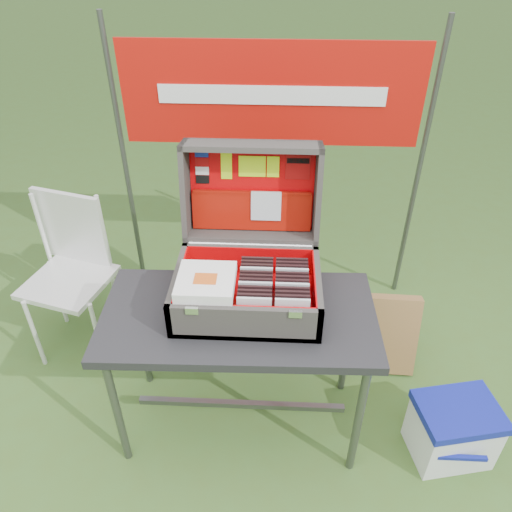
# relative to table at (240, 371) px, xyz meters

# --- Properties ---
(ground) EXTENTS (80.00, 80.00, 0.00)m
(ground) POSITION_rel_table_xyz_m (0.10, -0.02, -0.36)
(ground) COLOR #3E662A
(ground) RESTS_ON ground
(table) EXTENTS (1.17, 0.61, 0.72)m
(table) POSITION_rel_table_xyz_m (0.00, 0.00, 0.00)
(table) COLOR #2B2B2D
(table) RESTS_ON ground
(table_top) EXTENTS (1.17, 0.61, 0.04)m
(table_top) POSITION_rel_table_xyz_m (0.00, 0.00, 0.34)
(table_top) COLOR #2B2B2D
(table_top) RESTS_ON ground
(table_leg_fl) EXTENTS (0.04, 0.04, 0.68)m
(table_leg_fl) POSITION_rel_table_xyz_m (-0.52, -0.23, -0.02)
(table_leg_fl) COLOR #59595B
(table_leg_fl) RESTS_ON ground
(table_leg_fr) EXTENTS (0.04, 0.04, 0.68)m
(table_leg_fr) POSITION_rel_table_xyz_m (0.52, -0.23, -0.02)
(table_leg_fr) COLOR #59595B
(table_leg_fr) RESTS_ON ground
(table_leg_bl) EXTENTS (0.04, 0.04, 0.68)m
(table_leg_bl) POSITION_rel_table_xyz_m (-0.52, 0.23, -0.02)
(table_leg_bl) COLOR #59595B
(table_leg_bl) RESTS_ON ground
(table_leg_br) EXTENTS (0.04, 0.04, 0.68)m
(table_leg_br) POSITION_rel_table_xyz_m (0.52, 0.23, -0.02)
(table_leg_br) COLOR #59595B
(table_leg_br) RESTS_ON ground
(table_brace) EXTENTS (1.01, 0.03, 0.03)m
(table_brace) POSITION_rel_table_xyz_m (-0.00, 0.00, -0.24)
(table_brace) COLOR #59595B
(table_brace) RESTS_ON ground
(suitcase) EXTENTS (0.61, 0.59, 0.58)m
(suitcase) POSITION_rel_table_xyz_m (0.03, 0.12, 0.65)
(suitcase) COLOR #42403D
(suitcase) RESTS_ON table
(suitcase_base_bottom) EXTENTS (0.61, 0.43, 0.02)m
(suitcase_base_bottom) POSITION_rel_table_xyz_m (0.03, 0.06, 0.37)
(suitcase_base_bottom) COLOR #42403D
(suitcase_base_bottom) RESTS_ON table_top
(suitcase_base_wall_front) EXTENTS (0.61, 0.02, 0.16)m
(suitcase_base_wall_front) POSITION_rel_table_xyz_m (0.03, -0.15, 0.44)
(suitcase_base_wall_front) COLOR #42403D
(suitcase_base_wall_front) RESTS_ON table_top
(suitcase_base_wall_back) EXTENTS (0.61, 0.02, 0.16)m
(suitcase_base_wall_back) POSITION_rel_table_xyz_m (0.03, 0.26, 0.44)
(suitcase_base_wall_back) COLOR #42403D
(suitcase_base_wall_back) RESTS_ON table_top
(suitcase_base_wall_left) EXTENTS (0.02, 0.43, 0.16)m
(suitcase_base_wall_left) POSITION_rel_table_xyz_m (-0.26, 0.06, 0.44)
(suitcase_base_wall_left) COLOR #42403D
(suitcase_base_wall_left) RESTS_ON table_top
(suitcase_base_wall_right) EXTENTS (0.02, 0.43, 0.16)m
(suitcase_base_wall_right) POSITION_rel_table_xyz_m (0.33, 0.06, 0.44)
(suitcase_base_wall_right) COLOR #42403D
(suitcase_base_wall_right) RESTS_ON table_top
(suitcase_liner_floor) EXTENTS (0.56, 0.39, 0.01)m
(suitcase_liner_floor) POSITION_rel_table_xyz_m (0.03, 0.06, 0.39)
(suitcase_liner_floor) COLOR red
(suitcase_liner_floor) RESTS_ON suitcase_base_bottom
(suitcase_latch_left) EXTENTS (0.05, 0.01, 0.03)m
(suitcase_latch_left) POSITION_rel_table_xyz_m (-0.16, -0.16, 0.52)
(suitcase_latch_left) COLOR silver
(suitcase_latch_left) RESTS_ON suitcase_base_wall_front
(suitcase_latch_right) EXTENTS (0.05, 0.01, 0.03)m
(suitcase_latch_right) POSITION_rel_table_xyz_m (0.23, -0.16, 0.52)
(suitcase_latch_right) COLOR silver
(suitcase_latch_right) RESTS_ON suitcase_base_wall_front
(suitcase_hinge) EXTENTS (0.55, 0.02, 0.02)m
(suitcase_hinge) POSITION_rel_table_xyz_m (0.03, 0.27, 0.53)
(suitcase_hinge) COLOR silver
(suitcase_hinge) RESTS_ON suitcase_base_wall_back
(suitcase_lid_back) EXTENTS (0.61, 0.10, 0.43)m
(suitcase_lid_back) POSITION_rel_table_xyz_m (0.03, 0.46, 0.71)
(suitcase_lid_back) COLOR #42403D
(suitcase_lid_back) RESTS_ON suitcase_base_wall_back
(suitcase_lid_rim_far) EXTENTS (0.61, 0.16, 0.05)m
(suitcase_lid_rim_far) POSITION_rel_table_xyz_m (0.03, 0.43, 0.93)
(suitcase_lid_rim_far) COLOR #42403D
(suitcase_lid_rim_far) RESTS_ON suitcase_lid_back
(suitcase_lid_rim_near) EXTENTS (0.61, 0.16, 0.05)m
(suitcase_lid_rim_near) POSITION_rel_table_xyz_m (0.03, 0.36, 0.52)
(suitcase_lid_rim_near) COLOR #42403D
(suitcase_lid_rim_near) RESTS_ON suitcase_lid_back
(suitcase_lid_rim_left) EXTENTS (0.02, 0.24, 0.46)m
(suitcase_lid_rim_left) POSITION_rel_table_xyz_m (-0.26, 0.39, 0.73)
(suitcase_lid_rim_left) COLOR #42403D
(suitcase_lid_rim_left) RESTS_ON suitcase_lid_back
(suitcase_lid_rim_right) EXTENTS (0.02, 0.24, 0.46)m
(suitcase_lid_rim_right) POSITION_rel_table_xyz_m (0.33, 0.39, 0.73)
(suitcase_lid_rim_right) COLOR #42403D
(suitcase_lid_rim_right) RESTS_ON suitcase_lid_back
(suitcase_lid_liner) EXTENTS (0.56, 0.07, 0.38)m
(suitcase_lid_liner) POSITION_rel_table_xyz_m (0.03, 0.45, 0.72)
(suitcase_lid_liner) COLOR red
(suitcase_lid_liner) RESTS_ON suitcase_lid_back
(suitcase_liner_wall_front) EXTENTS (0.56, 0.01, 0.14)m
(suitcase_liner_wall_front) POSITION_rel_table_xyz_m (0.03, -0.14, 0.46)
(suitcase_liner_wall_front) COLOR red
(suitcase_liner_wall_front) RESTS_ON suitcase_base_bottom
(suitcase_liner_wall_back) EXTENTS (0.56, 0.01, 0.14)m
(suitcase_liner_wall_back) POSITION_rel_table_xyz_m (0.03, 0.25, 0.46)
(suitcase_liner_wall_back) COLOR red
(suitcase_liner_wall_back) RESTS_ON suitcase_base_bottom
(suitcase_liner_wall_left) EXTENTS (0.01, 0.39, 0.14)m
(suitcase_liner_wall_left) POSITION_rel_table_xyz_m (-0.24, 0.06, 0.46)
(suitcase_liner_wall_left) COLOR red
(suitcase_liner_wall_left) RESTS_ON suitcase_base_bottom
(suitcase_liner_wall_right) EXTENTS (0.01, 0.39, 0.14)m
(suitcase_liner_wall_right) POSITION_rel_table_xyz_m (0.31, 0.06, 0.46)
(suitcase_liner_wall_right) COLOR red
(suitcase_liner_wall_right) RESTS_ON suitcase_base_bottom
(suitcase_lid_pocket) EXTENTS (0.54, 0.06, 0.18)m
(suitcase_lid_pocket) POSITION_rel_table_xyz_m (0.03, 0.41, 0.62)
(suitcase_lid_pocket) COLOR #9A1006
(suitcase_lid_pocket) RESTS_ON suitcase_lid_liner
(suitcase_pocket_edge) EXTENTS (0.53, 0.02, 0.02)m
(suitcase_pocket_edge) POSITION_rel_table_xyz_m (0.03, 0.42, 0.71)
(suitcase_pocket_edge) COLOR #9A1006
(suitcase_pocket_edge) RESTS_ON suitcase_lid_pocket
(suitcase_pocket_cd) EXTENTS (0.14, 0.03, 0.14)m
(suitcase_pocket_cd) POSITION_rel_table_xyz_m (0.10, 0.40, 0.65)
(suitcase_pocket_cd) COLOR silver
(suitcase_pocket_cd) RESTS_ON suitcase_lid_pocket
(lid_sticker_cc_a) EXTENTS (0.06, 0.01, 0.04)m
(lid_sticker_cc_a) POSITION_rel_table_xyz_m (-0.19, 0.47, 0.87)
(lid_sticker_cc_a) COLOR #1933B2
(lid_sticker_cc_a) RESTS_ON suitcase_lid_liner
(lid_sticker_cc_b) EXTENTS (0.06, 0.01, 0.04)m
(lid_sticker_cc_b) POSITION_rel_table_xyz_m (-0.19, 0.46, 0.83)
(lid_sticker_cc_b) COLOR #A2090A
(lid_sticker_cc_b) RESTS_ON suitcase_lid_liner
(lid_sticker_cc_c) EXTENTS (0.06, 0.01, 0.04)m
(lid_sticker_cc_c) POSITION_rel_table_xyz_m (-0.19, 0.45, 0.79)
(lid_sticker_cc_c) COLOR white
(lid_sticker_cc_c) RESTS_ON suitcase_lid_liner
(lid_sticker_cc_d) EXTENTS (0.06, 0.01, 0.04)m
(lid_sticker_cc_d) POSITION_rel_table_xyz_m (-0.19, 0.45, 0.75)
(lid_sticker_cc_d) COLOR black
(lid_sticker_cc_d) RESTS_ON suitcase_lid_liner
(lid_card_neon_tall) EXTENTS (0.05, 0.02, 0.12)m
(lid_card_neon_tall) POSITION_rel_table_xyz_m (-0.08, 0.46, 0.82)
(lid_card_neon_tall) COLOR #BCEE14
(lid_card_neon_tall) RESTS_ON suitcase_lid_liner
(lid_card_neon_main) EXTENTS (0.12, 0.02, 0.09)m
(lid_card_neon_main) POSITION_rel_table_xyz_m (0.03, 0.46, 0.82)
(lid_card_neon_main) COLOR #BCEE14
(lid_card_neon_main) RESTS_ON suitcase_lid_liner
(lid_card_neon_small) EXTENTS (0.05, 0.02, 0.09)m
(lid_card_neon_small) POSITION_rel_table_xyz_m (0.13, 0.46, 0.82)
(lid_card_neon_small) COLOR #BCEE14
(lid_card_neon_small) RESTS_ON suitcase_lid_liner
(lid_sticker_band) EXTENTS (0.11, 0.02, 0.11)m
(lid_sticker_band) POSITION_rel_table_xyz_m (0.23, 0.46, 0.82)
(lid_sticker_band) COLOR #A2090A
(lid_sticker_band) RESTS_ON suitcase_lid_liner
(lid_sticker_band_bar) EXTENTS (0.10, 0.01, 0.02)m
(lid_sticker_band_bar) POSITION_rel_table_xyz_m (0.23, 0.46, 0.85)
(lid_sticker_band_bar) COLOR black
(lid_sticker_band_bar) RESTS_ON suitcase_lid_liner
(cd_left_0) EXTENTS (0.13, 0.01, 0.15)m
(cd_left_0) POSITION_rel_table_xyz_m (0.07, -0.11, 0.47)
(cd_left_0) COLOR silver
(cd_left_0) RESTS_ON suitcase_liner_floor
(cd_left_1) EXTENTS (0.13, 0.01, 0.15)m
(cd_left_1) POSITION_rel_table_xyz_m (0.07, -0.09, 0.47)
(cd_left_1) COLOR black
(cd_left_1) RESTS_ON suitcase_liner_floor
(cd_left_2) EXTENTS (0.13, 0.01, 0.15)m
(cd_left_2) POSITION_rel_table_xyz_m (0.07, -0.07, 0.47)
(cd_left_2) COLOR black
(cd_left_2) RESTS_ON suitcase_liner_floor
(cd_left_3) EXTENTS (0.13, 0.01, 0.15)m
(cd_left_3) POSITION_rel_table_xyz_m (0.07, -0.04, 0.47)
(cd_left_3) COLOR black
(cd_left_3) RESTS_ON suitcase_liner_floor
(cd_left_4) EXTENTS (0.13, 0.01, 0.15)m
(cd_left_4) POSITION_rel_table_xyz_m (0.07, -0.02, 0.47)
(cd_left_4) COLOR silver
(cd_left_4) RESTS_ON suitcase_liner_floor
(cd_left_5) EXTENTS (0.13, 0.01, 0.15)m
(cd_left_5) POSITION_rel_table_xyz_m (0.07, 0.01, 0.47)
(cd_left_5) COLOR black
(cd_left_5) RESTS_ON suitcase_liner_floor
(cd_left_6) EXTENTS (0.13, 0.01, 0.15)m
(cd_left_6) POSITION_rel_table_xyz_m (0.07, 0.03, 0.47)
(cd_left_6) COLOR black
(cd_left_6) RESTS_ON suitcase_liner_floor
(cd_left_7) EXTENTS (0.13, 0.01, 0.15)m
(cd_left_7) POSITION_rel_table_xyz_m (0.07, 0.05, 0.47)
(cd_left_7) COLOR black
(cd_left_7) RESTS_ON suitcase_liner_floor
(cd_left_8) EXTENTS (0.13, 0.01, 0.15)m
(cd_left_8) POSITION_rel_table_xyz_m (0.07, 0.08, 0.47)
(cd_left_8) COLOR silver
(cd_left_8) RESTS_ON suitcase_liner_floor
(cd_left_9) EXTENTS (0.13, 0.01, 0.15)m
(cd_left_9) POSITION_rel_table_xyz_m (0.07, 0.10, 0.47)
(cd_left_9) COLOR black
(cd_left_9) RESTS_ON suitcase_liner_floor
(cd_left_10) EXTENTS (0.13, 0.01, 0.15)m
(cd_left_10) POSITION_rel_table_xyz_m (0.07, 0.13, 0.47)
(cd_left_10) COLOR black
(cd_left_10) RESTS_ON suitcase_liner_floor
(cd_left_11) EXTENTS (0.13, 0.01, 0.15)m
(cd_left_11) POSITION_rel_table_xyz_m (0.07, 0.15, 0.47)
(cd_left_11) COLOR black
(cd_left_11) RESTS_ON suitcase_liner_floor
(cd_right_0) EXTENTS (0.13, 0.01, 0.15)m
(cd_right_0) POSITION_rel_table_xyz_m (0.22, -0.11, 0.47)
(cd_right_0) COLOR silver
(cd_right_0) RESTS_ON suitcase_liner_floor
(cd_right_1) EXTENTS (0.13, 0.01, 0.15)m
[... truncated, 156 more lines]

